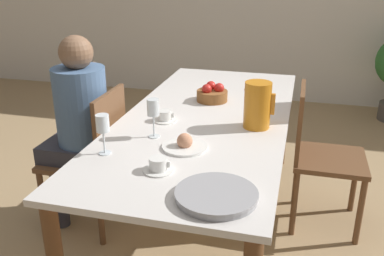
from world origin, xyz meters
TOP-DOWN VIEW (x-y plane):
  - ground_plane at (0.00, 0.00)m, footprint 20.00×20.00m
  - dining_table at (0.00, 0.00)m, footprint 0.92×2.13m
  - chair_person_side at (-0.65, -0.16)m, footprint 0.42×0.42m
  - chair_opposite at (0.65, 0.22)m, footprint 0.42×0.42m
  - person_seated at (-0.74, -0.15)m, footprint 0.39×0.41m
  - red_pitcher at (0.30, -0.10)m, footprint 0.17×0.14m
  - wine_glass_water at (-0.19, -0.36)m, footprint 0.06×0.06m
  - wine_glass_juice at (-0.34, -0.61)m, footprint 0.06×0.06m
  - teacup_near_person at (-0.05, -0.71)m, footprint 0.14×0.14m
  - teacup_across at (-0.21, -0.13)m, footprint 0.14×0.14m
  - serving_tray at (0.24, -0.87)m, footprint 0.32×0.32m
  - bread_plate at (-0.00, -0.46)m, footprint 0.22×0.22m
  - fruit_bowl at (-0.03, 0.29)m, footprint 0.19×0.19m

SIDE VIEW (x-z plane):
  - ground_plane at x=0.00m, z-range 0.00..0.00m
  - chair_person_side at x=-0.65m, z-range 0.04..0.92m
  - chair_opposite at x=0.65m, z-range 0.04..0.92m
  - dining_table at x=0.00m, z-range 0.28..1.01m
  - person_seated at x=-0.74m, z-range 0.11..1.30m
  - serving_tray at x=0.24m, z-range 0.73..0.76m
  - bread_plate at x=0.00m, z-range 0.71..0.79m
  - teacup_near_person at x=-0.05m, z-range 0.73..0.79m
  - teacup_across at x=-0.21m, z-range 0.73..0.79m
  - fruit_bowl at x=-0.03m, z-range 0.72..0.83m
  - red_pitcher at x=0.30m, z-range 0.73..0.98m
  - wine_glass_juice at x=-0.34m, z-range 0.77..0.96m
  - wine_glass_water at x=-0.19m, z-range 0.78..0.98m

